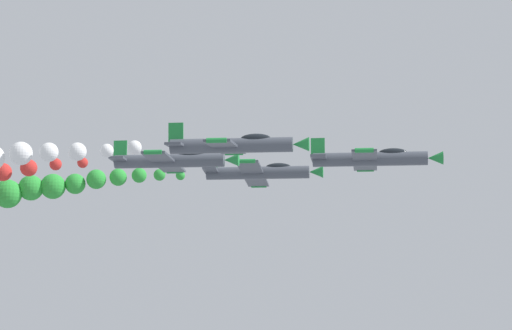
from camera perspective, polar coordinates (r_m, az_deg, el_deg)
airplane_lead at (r=83.99m, az=6.26°, el=0.34°), size 9.56×10.35×2.32m
airplane_left_inner at (r=92.36m, az=0.20°, el=-0.40°), size 9.55×10.35×2.50m
smoke_trail_left_inner at (r=94.14m, az=-10.81°, el=-1.14°), size 4.52×16.31×3.72m
airplane_right_inner at (r=77.40m, az=-1.21°, el=1.08°), size 9.56×10.35×2.36m
airplane_left_outer at (r=86.48m, az=-4.56°, el=0.24°), size 9.57×10.35×2.33m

